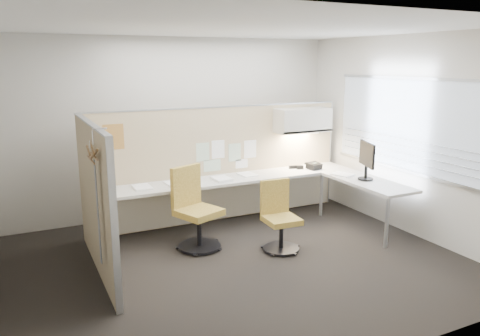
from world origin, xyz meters
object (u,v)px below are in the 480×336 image
desk (256,186)px  phone (314,166)px  chair_left (195,211)px  monitor (367,158)px  chair_right (279,218)px

desk → phone: (1.09, 0.09, 0.18)m
chair_left → monitor: size_ratio=1.93×
desk → chair_left: chair_left is taller
chair_left → chair_right: size_ratio=1.19×
chair_right → phone: bearing=43.2°
chair_right → monitor: monitor is taller
desk → chair_right: 1.02m
chair_right → chair_left: bearing=153.8°
desk → chair_left: bearing=-158.9°
chair_right → phone: (1.28, 1.08, 0.36)m
monitor → phone: size_ratio=2.37×
chair_left → phone: (2.25, 0.53, 0.28)m
monitor → chair_left: bearing=101.6°
chair_left → monitor: (2.53, -0.38, 0.55)m
desk → chair_right: (-0.19, -0.99, -0.18)m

